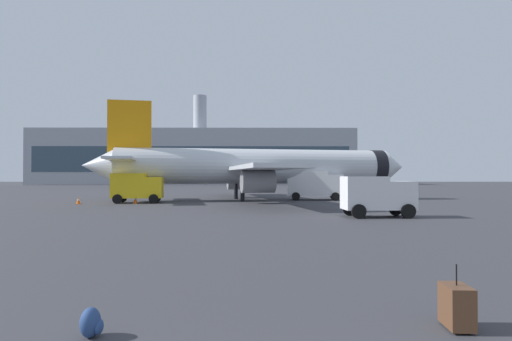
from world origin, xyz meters
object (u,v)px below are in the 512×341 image
safety_cone_near (135,199)px  rolling_suitcase (457,306)px  safety_cone_mid (393,200)px  cargo_van (377,194)px  service_truck (137,187)px  traveller_backpack (91,323)px  airplane_at_gate (255,167)px  safety_cone_far (78,201)px  fuel_truck (314,184)px  safety_cone_outer (406,198)px

safety_cone_near → rolling_suitcase: size_ratio=0.71×
safety_cone_mid → rolling_suitcase: bearing=-106.9°
cargo_van → service_truck: bearing=143.3°
traveller_backpack → service_truck: bearing=104.3°
safety_cone_mid → rolling_suitcase: size_ratio=0.68×
airplane_at_gate → safety_cone_mid: airplane_at_gate is taller
service_truck → rolling_suitcase: size_ratio=4.55×
safety_cone_far → rolling_suitcase: (19.89, -32.41, 0.07)m
service_truck → fuel_truck: bearing=15.4°
airplane_at_gate → safety_cone_far: (-16.67, -6.32, -3.34)m
fuel_truck → safety_cone_near: (-18.05, -5.79, -1.39)m
service_truck → safety_cone_far: bearing=-164.1°
safety_cone_outer → fuel_truck: bearing=159.9°
fuel_truck → safety_cone_mid: bearing=-44.2°
cargo_van → traveller_backpack: 22.48m
safety_cone_mid → safety_cone_outer: size_ratio=1.09×
safety_cone_mid → airplane_at_gate: bearing=154.6°
cargo_van → safety_cone_outer: size_ratio=6.48×
cargo_van → safety_cone_outer: bearing=64.3°
safety_cone_near → safety_cone_far: safety_cone_near is taller
fuel_truck → safety_cone_mid: (6.52, -6.34, -1.40)m
service_truck → safety_cone_outer: size_ratio=7.25×
cargo_van → safety_cone_outer: cargo_van is taller
service_truck → safety_cone_outer: bearing=3.7°
safety_cone_far → traveller_backpack: size_ratio=1.35×
rolling_suitcase → traveller_backpack: rolling_suitcase is taller
traveller_backpack → airplane_at_gate: bearing=85.8°
traveller_backpack → safety_cone_mid: bearing=64.1°
safety_cone_far → traveller_backpack: (13.81, -32.73, -0.09)m
airplane_at_gate → safety_cone_near: airplane_at_gate is taller
cargo_van → rolling_suitcase: bearing=-102.8°
safety_cone_near → safety_cone_outer: 27.05m
safety_cone_mid → traveller_backpack: (-15.93, -32.85, -0.14)m
safety_cone_near → safety_cone_outer: bearing=5.4°
safety_cone_far → traveller_backpack: 35.53m
cargo_van → safety_cone_near: cargo_van is taller
safety_cone_mid → safety_cone_outer: safety_cone_mid is taller
safety_cone_mid → rolling_suitcase: 33.99m
cargo_van → safety_cone_mid: 14.14m
airplane_at_gate → safety_cone_outer: size_ratio=51.65×
safety_cone_outer → traveller_backpack: safety_cone_outer is taller
safety_cone_near → safety_cone_mid: size_ratio=1.04×
traveller_backpack → rolling_suitcase: bearing=3.0°
airplane_at_gate → safety_cone_mid: bearing=-25.4°
safety_cone_mid → safety_cone_outer: 3.89m
fuel_truck → rolling_suitcase: size_ratio=5.68×
safety_cone_mid → safety_cone_far: size_ratio=1.16×
service_truck → safety_cone_outer: service_truck is taller
safety_cone_near → rolling_suitcase: 36.20m
fuel_truck → safety_cone_far: 24.14m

